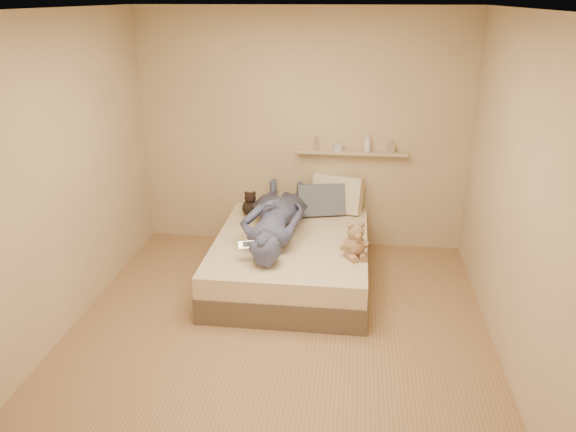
# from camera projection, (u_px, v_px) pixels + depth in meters

# --- Properties ---
(room) EXTENTS (3.80, 3.80, 3.80)m
(room) POSITION_uv_depth(u_px,v_px,m) (278.00, 187.00, 4.36)
(room) COLOR #97714E
(room) RESTS_ON ground
(bed) EXTENTS (1.50, 1.90, 0.45)m
(bed) POSITION_uv_depth(u_px,v_px,m) (291.00, 259.00, 5.62)
(bed) COLOR brown
(bed) RESTS_ON floor
(game_console) EXTENTS (0.19, 0.12, 0.06)m
(game_console) POSITION_uv_depth(u_px,v_px,m) (248.00, 245.00, 5.02)
(game_console) COLOR silver
(game_console) RESTS_ON bed
(teddy_bear) EXTENTS (0.27, 0.28, 0.34)m
(teddy_bear) POSITION_uv_depth(u_px,v_px,m) (355.00, 242.00, 5.11)
(teddy_bear) COLOR #A38259
(teddy_bear) RESTS_ON bed
(dark_plush) EXTENTS (0.19, 0.19, 0.29)m
(dark_plush) POSITION_uv_depth(u_px,v_px,m) (251.00, 205.00, 6.06)
(dark_plush) COLOR black
(dark_plush) RESTS_ON bed
(pillow_cream) EXTENTS (0.60, 0.39, 0.42)m
(pillow_cream) POSITION_uv_depth(u_px,v_px,m) (337.00, 194.00, 6.18)
(pillow_cream) COLOR beige
(pillow_cream) RESTS_ON bed
(pillow_grey) EXTENTS (0.54, 0.35, 0.37)m
(pillow_grey) POSITION_uv_depth(u_px,v_px,m) (321.00, 200.00, 6.08)
(pillow_grey) COLOR #575C69
(pillow_grey) RESTS_ON bed
(person) EXTENTS (0.61, 1.66, 0.40)m
(person) POSITION_uv_depth(u_px,v_px,m) (275.00, 216.00, 5.56)
(person) COLOR #4D5279
(person) RESTS_ON bed
(wall_shelf) EXTENTS (1.20, 0.12, 0.03)m
(wall_shelf) POSITION_uv_depth(u_px,v_px,m) (352.00, 153.00, 6.07)
(wall_shelf) COLOR tan
(wall_shelf) RESTS_ON wall_back
(shelf_bottles) EXTENTS (0.86, 0.10, 0.20)m
(shelf_bottles) POSITION_uv_depth(u_px,v_px,m) (361.00, 145.00, 6.03)
(shelf_bottles) COLOR silver
(shelf_bottles) RESTS_ON wall_shelf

